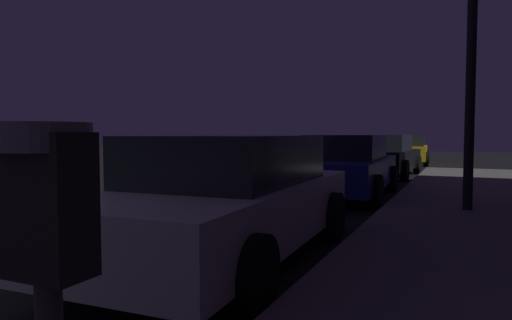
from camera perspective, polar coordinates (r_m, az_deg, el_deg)
The scene contains 5 objects.
parking_meter at distance 1.07m, azimuth -24.61°, elevation -13.03°, with size 0.19×0.19×1.32m.
car_white at distance 5.28m, azimuth -3.50°, elevation -4.67°, with size 2.16×4.52×1.43m.
car_blue at distance 10.74m, azimuth 11.24°, elevation -0.78°, with size 2.05×4.49×1.43m.
car_black at distance 16.31m, azimuth 15.84°, elevation 0.49°, with size 2.12×4.55×1.43m.
car_yellow_cab at distance 23.14m, azimuth 18.44°, elevation 1.27°, with size 2.13×4.67×1.43m.
Camera 1 is at (5.31, -1.06, 1.45)m, focal length 31.99 mm.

